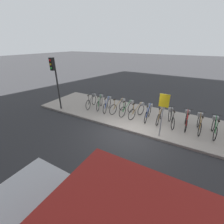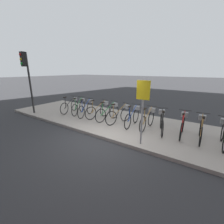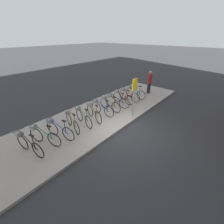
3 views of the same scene
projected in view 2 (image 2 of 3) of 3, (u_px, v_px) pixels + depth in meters
name	position (u px, v px, depth m)	size (l,w,h in m)	color
ground_plane	(104.00, 140.00, 5.70)	(120.00, 120.00, 0.00)	#2D2D30
sidewalk	(127.00, 124.00, 7.17)	(14.32, 3.74, 0.12)	#9E9389
parked_bicycle_0	(71.00, 105.00, 8.92)	(0.48, 1.59, 0.99)	black
parked_bicycle_1	(79.00, 106.00, 8.64)	(0.67, 1.53, 0.99)	black
parked_bicycle_2	(87.00, 108.00, 8.21)	(0.53, 1.58, 0.99)	black
parked_bicycle_3	(99.00, 110.00, 7.88)	(0.55, 1.57, 0.99)	black
parked_bicycle_4	(109.00, 112.00, 7.50)	(0.48, 1.59, 0.99)	black
parked_bicycle_5	(120.00, 114.00, 7.10)	(0.58, 1.56, 0.99)	black
parked_bicycle_6	(133.00, 116.00, 6.78)	(0.46, 1.61, 0.99)	black
parked_bicycle_7	(148.00, 119.00, 6.43)	(0.46, 1.61, 0.99)	black
parked_bicycle_8	(162.00, 121.00, 6.07)	(0.66, 1.53, 0.99)	black
parked_bicycle_9	(183.00, 124.00, 5.73)	(0.46, 1.61, 0.99)	black
parked_bicycle_10	(201.00, 128.00, 5.35)	(0.46, 1.61, 0.99)	black
parked_bicycle_11	(224.00, 133.00, 4.94)	(0.46, 1.61, 0.99)	black
traffic_light	(26.00, 70.00, 8.13)	(0.24, 0.40, 3.38)	#2D2D2D
sign_post	(143.00, 102.00, 4.76)	(0.44, 0.07, 2.15)	#99999E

